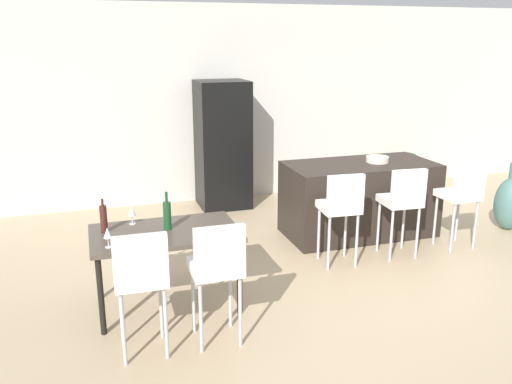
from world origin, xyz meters
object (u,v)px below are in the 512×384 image
object	(u,v)px
wine_bottle_far	(104,219)
refrigerator	(223,145)
dining_chair_near	(141,274)
bar_chair_middle	(403,198)
bar_chair_right	(462,192)
wine_glass_left	(132,211)
floor_vase	(510,203)
dining_table	(165,239)
wine_glass_middle	(107,233)
bar_chair_left	(341,204)
dining_chair_far	(217,264)
fruit_bowl	(377,159)
kitchen_island	(359,199)
wine_bottle_end	(167,215)
potted_plant	(409,167)

from	to	relation	value
wine_bottle_far	refrigerator	bearing A→B (deg)	56.94
dining_chair_near	refrigerator	xyz separation A→B (m)	(1.57, 3.65, 0.22)
bar_chair_middle	dining_chair_near	xyz separation A→B (m)	(-3.00, -1.13, 0.00)
bar_chair_right	dining_chair_near	bearing A→B (deg)	-163.37
wine_bottle_far	wine_glass_left	xyz separation A→B (m)	(0.26, 0.15, -0.01)
wine_bottle_far	floor_vase	bearing A→B (deg)	6.81
dining_table	wine_glass_middle	size ratio (longest dim) A/B	7.58
bar_chair_left	dining_chair_far	distance (m)	1.99
dining_chair_far	fruit_bowl	size ratio (longest dim) A/B	3.71
refrigerator	bar_chair_left	bearing A→B (deg)	-75.19
dining_table	wine_bottle_far	distance (m)	0.57
bar_chair_left	wine_glass_middle	distance (m)	2.52
dining_chair_near	wine_glass_middle	bearing A→B (deg)	111.76
wine_glass_left	floor_vase	bearing A→B (deg)	5.41
dining_chair_far	dining_chair_near	bearing A→B (deg)	180.00
wine_glass_left	refrigerator	size ratio (longest dim) A/B	0.09
bar_chair_left	bar_chair_middle	bearing A→B (deg)	-0.00
bar_chair_middle	floor_vase	world-z (taller)	bar_chair_middle
floor_vase	kitchen_island	bearing A→B (deg)	166.68
wine_glass_left	refrigerator	world-z (taller)	refrigerator
dining_table	wine_bottle_end	world-z (taller)	wine_bottle_end
potted_plant	fruit_bowl	bearing A→B (deg)	-133.61
bar_chair_left	wine_bottle_far	world-z (taller)	wine_bottle_far
bar_chair_right	dining_table	bearing A→B (deg)	-174.00
refrigerator	fruit_bowl	world-z (taller)	refrigerator
bar_chair_right	dining_table	distance (m)	3.50
wine_bottle_end	wine_bottle_far	world-z (taller)	wine_bottle_end
fruit_bowl	bar_chair_middle	bearing A→B (deg)	-99.74
wine_glass_left	wine_glass_middle	distance (m)	0.58
kitchen_island	dining_chair_far	distance (m)	3.04
bar_chair_left	wine_bottle_end	world-z (taller)	wine_bottle_end
wine_bottle_far	wine_glass_left	distance (m)	0.30
bar_chair_middle	bar_chair_right	world-z (taller)	same
wine_bottle_far	potted_plant	xyz separation A→B (m)	(4.96, 2.74, -0.52)
dining_chair_near	bar_chair_right	bearing A→B (deg)	16.63
kitchen_island	dining_table	world-z (taller)	kitchen_island
potted_plant	bar_chair_right	bearing A→B (deg)	-110.84
dining_table	wine_glass_left	bearing A→B (deg)	132.92
refrigerator	potted_plant	world-z (taller)	refrigerator
dining_chair_near	kitchen_island	bearing A→B (deg)	33.99
wine_bottle_end	wine_glass_middle	world-z (taller)	wine_bottle_end
dining_table	dining_chair_far	bearing A→B (deg)	-68.80
wine_glass_middle	refrigerator	xyz separation A→B (m)	(1.78, 3.13, 0.06)
bar_chair_right	dining_chair_near	world-z (taller)	same
kitchen_island	bar_chair_left	bearing A→B (deg)	-128.96
wine_bottle_end	wine_bottle_far	distance (m)	0.56
bar_chair_middle	wine_glass_middle	distance (m)	3.27
bar_chair_right	wine_glass_middle	world-z (taller)	bar_chair_right
bar_chair_right	wine_bottle_end	world-z (taller)	wine_bottle_end
dining_chair_far	wine_glass_middle	distance (m)	0.97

